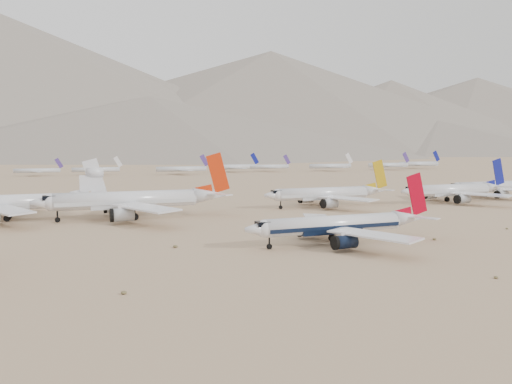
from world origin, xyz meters
The scene contains 11 objects.
ground centered at (0.00, 0.00, 0.00)m, with size 7000.00×7000.00×0.00m, color #9A7A59.
main_airliner centered at (3.34, 5.97, 4.06)m, with size 41.82×40.85×14.76m.
row2_navy_widebody centered at (84.42, 59.65, 4.55)m, with size 45.86×44.84×16.31m.
row2_gold_tail centered at (33.85, 64.90, 4.50)m, with size 45.20×44.20×16.09m.
row2_orange_tail centered at (-31.87, 60.12, 5.30)m, with size 52.97×51.82×18.90m.
row2_white_trijet centered at (-64.34, 70.19, 5.00)m, with size 48.71×47.60×17.26m.
row2_blue_far centered at (112.41, 68.18, 4.43)m, with size 44.77×43.77×15.91m.
distant_storage_row centered at (36.35, 299.03, 4.40)m, with size 583.67×62.53×15.27m.
mountain_range centered at (70.18, 1648.01, 190.32)m, with size 7354.00×3024.00×470.00m.
foothills centered at (526.68, 1100.00, 67.15)m, with size 4637.50×1395.00×155.00m.
desert_scrub centered at (2.33, -26.33, 0.28)m, with size 261.14×121.67×0.63m.
Camera 1 is at (-51.94, -84.52, 20.29)m, focal length 35.00 mm.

